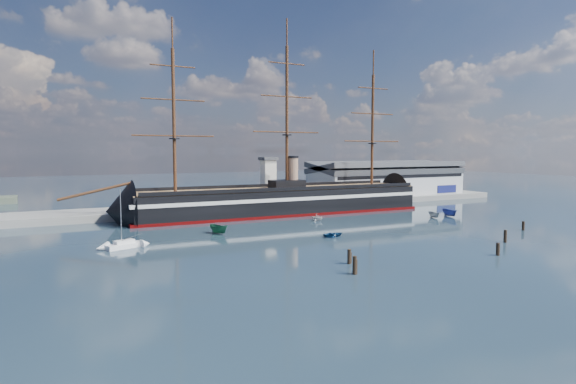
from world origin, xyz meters
name	(u,v)px	position (x,y,z in m)	size (l,w,h in m)	color
ground	(312,223)	(0.00, 40.00, 0.00)	(600.00, 600.00, 0.00)	#15232E
quay	(283,207)	(10.00, 76.00, 0.00)	(180.00, 18.00, 2.00)	slate
warehouse	(387,179)	(58.00, 80.00, 7.98)	(63.00, 21.00, 11.60)	#B7BABC
quay_tower	(268,179)	(3.00, 73.00, 9.75)	(5.00, 5.00, 15.00)	silver
warship	(276,201)	(-0.75, 60.00, 4.04)	(113.07, 18.39, 53.94)	black
sailboat	(124,244)	(-49.50, 28.92, 0.74)	(7.53, 4.53, 11.60)	white
motorboat_a	(219,234)	(-27.49, 35.90, 0.00)	(6.69, 2.45, 2.68)	#1B5A3C
motorboat_b	(334,237)	(-6.20, 20.43, 0.00)	(3.15, 1.26, 1.47)	navy
motorboat_c	(434,218)	(35.62, 32.10, 0.00)	(5.55, 2.03, 2.22)	gray
motorboat_d	(317,221)	(3.30, 43.08, 0.00)	(5.56, 2.41, 2.04)	silver
motorboat_f	(450,217)	(41.73, 32.09, 0.00)	(6.92, 2.54, 2.77)	navy
piling_near_left	(355,274)	(-21.63, -8.60, 0.00)	(0.64, 0.64, 3.55)	black
piling_near_mid	(498,255)	(9.32, -9.86, 0.00)	(0.64, 0.64, 3.00)	black
piling_near_right	(505,242)	(21.39, -2.09, 0.00)	(0.64, 0.64, 3.32)	black
piling_far_right	(523,230)	(38.64, 6.23, 0.00)	(0.64, 0.64, 2.86)	black
piling_extra	(349,264)	(-18.33, -2.51, 0.00)	(0.64, 0.64, 3.19)	black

